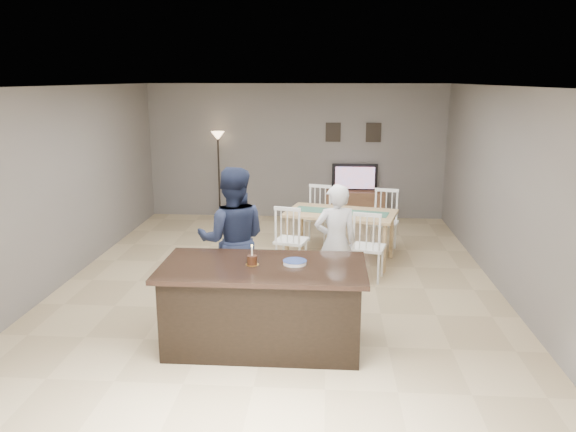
# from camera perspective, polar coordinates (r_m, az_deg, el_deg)

# --- Properties ---
(floor) EXTENTS (8.00, 8.00, 0.00)m
(floor) POSITION_cam_1_polar(r_m,az_deg,el_deg) (7.87, -0.97, -7.00)
(floor) COLOR tan
(floor) RESTS_ON ground
(room_shell) EXTENTS (8.00, 8.00, 8.00)m
(room_shell) POSITION_cam_1_polar(r_m,az_deg,el_deg) (7.44, -1.02, 5.17)
(room_shell) COLOR slate
(room_shell) RESTS_ON floor
(kitchen_island) EXTENTS (2.15, 1.10, 0.90)m
(kitchen_island) POSITION_cam_1_polar(r_m,az_deg,el_deg) (6.04, -2.51, -9.02)
(kitchen_island) COLOR black
(kitchen_island) RESTS_ON floor
(tv_console) EXTENTS (1.20, 0.40, 0.60)m
(tv_console) POSITION_cam_1_polar(r_m,az_deg,el_deg) (11.39, 6.74, 1.05)
(tv_console) COLOR brown
(tv_console) RESTS_ON floor
(television) EXTENTS (0.91, 0.12, 0.53)m
(television) POSITION_cam_1_polar(r_m,az_deg,el_deg) (11.34, 6.80, 3.91)
(television) COLOR black
(television) RESTS_ON tv_console
(tv_screen_glow) EXTENTS (0.78, 0.00, 0.78)m
(tv_screen_glow) POSITION_cam_1_polar(r_m,az_deg,el_deg) (11.26, 6.82, 3.87)
(tv_screen_glow) COLOR #DD4C18
(tv_screen_glow) RESTS_ON tv_console
(picture_frames) EXTENTS (1.10, 0.02, 0.38)m
(picture_frames) POSITION_cam_1_polar(r_m,az_deg,el_deg) (11.36, 6.65, 8.44)
(picture_frames) COLOR black
(picture_frames) RESTS_ON room_shell
(woman) EXTENTS (0.62, 0.48, 1.52)m
(woman) POSITION_cam_1_polar(r_m,az_deg,el_deg) (7.17, 4.86, -2.72)
(woman) COLOR silver
(woman) RESTS_ON floor
(man) EXTENTS (0.93, 0.76, 1.79)m
(man) POSITION_cam_1_polar(r_m,az_deg,el_deg) (6.83, -5.64, -2.42)
(man) COLOR #1A2139
(man) RESTS_ON floor
(birthday_cake) EXTENTS (0.14, 0.14, 0.22)m
(birthday_cake) POSITION_cam_1_polar(r_m,az_deg,el_deg) (5.88, -3.67, -4.48)
(birthday_cake) COLOR gold
(birthday_cake) RESTS_ON kitchen_island
(plate_stack) EXTENTS (0.25, 0.25, 0.04)m
(plate_stack) POSITION_cam_1_polar(r_m,az_deg,el_deg) (5.90, 0.69, -4.72)
(plate_stack) COLOR white
(plate_stack) RESTS_ON kitchen_island
(dining_table) EXTENTS (1.98, 2.20, 1.01)m
(dining_table) POSITION_cam_1_polar(r_m,az_deg,el_deg) (8.76, 5.35, -0.44)
(dining_table) COLOR tan
(dining_table) RESTS_ON floor
(floor_lamp) EXTENTS (0.26, 0.26, 1.77)m
(floor_lamp) POSITION_cam_1_polar(r_m,az_deg,el_deg) (11.41, -7.10, 6.53)
(floor_lamp) COLOR black
(floor_lamp) RESTS_ON floor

